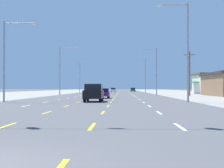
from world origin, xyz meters
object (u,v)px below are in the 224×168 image
Objects in this scene: streetlight_right_row_1 at (155,68)px; streetlight_right_row_0 at (185,46)px; streetlight_left_row_1 at (62,67)px; streetlight_left_row_2 at (81,75)px; sedan_center_turn_near at (103,93)px; streetlight_left_row_0 at (7,55)px; suv_center_turn_nearest at (94,92)px; suv_inner_left_mid at (96,90)px; hatchback_center_turn_midfar at (113,90)px; hatchback_far_right_far at (133,90)px; streetlight_right_row_2 at (144,73)px.

streetlight_right_row_0 is at bearing -89.87° from streetlight_right_row_1.
streetlight_left_row_2 is (0.15, 33.51, -0.31)m from streetlight_left_row_1.
streetlight_right_row_0 is at bearing -53.09° from sedan_center_turn_near.
suv_center_turn_nearest is at bearing 3.23° from streetlight_left_row_0.
suv_center_turn_nearest is 1.09× the size of sedan_center_turn_near.
suv_center_turn_nearest is at bearing -106.88° from streetlight_right_row_1.
streetlight_left_row_2 is (-5.99, 18.19, 4.51)m from suv_inner_left_mid.
suv_center_turn_nearest is 34.67m from streetlight_left_row_1.
streetlight_left_row_1 reaches higher than hatchback_center_turn_midfar.
streetlight_right_row_1 is 38.74m from streetlight_left_row_2.
streetlight_left_row_1 reaches higher than hatchback_far_right_far.
streetlight_right_row_2 is at bearing 59.67° from streetlight_left_row_1.
hatchback_center_turn_midfar is at bearing 59.09° from streetlight_left_row_2.
suv_inner_left_mid is at bearing -104.72° from hatchback_far_right_far.
hatchback_far_right_far is 28.35m from streetlight_left_row_2.
streetlight_right_row_2 reaches higher than streetlight_right_row_1.
streetlight_left_row_2 reaches higher than suv_inner_left_mid.
streetlight_left_row_2 is at bearing 106.23° from streetlight_right_row_0.
sedan_center_turn_near is 16.88m from streetlight_left_row_0.
streetlight_right_row_2 is at bearing -82.88° from hatchback_far_right_far.
streetlight_right_row_1 is at bearing -59.89° from streetlight_left_row_2.
suv_inner_left_mid is at bearing 94.08° from suv_center_turn_nearest.
streetlight_right_row_2 is (2.80, -22.44, 5.23)m from hatchback_far_right_far.
streetlight_right_row_1 is (9.98, -49.30, 4.87)m from hatchback_center_turn_midfar.
sedan_center_turn_near is 69.91m from hatchback_center_turn_midfar.
streetlight_right_row_0 is 1.03× the size of streetlight_right_row_2.
streetlight_right_row_1 is at bearing -78.56° from hatchback_center_turn_midfar.
streetlight_right_row_0 is 38.85m from streetlight_left_row_1.
streetlight_right_row_0 reaches higher than sedan_center_turn_near.
streetlight_right_row_1 is 0.93× the size of streetlight_right_row_2.
streetlight_left_row_1 reaches higher than streetlight_right_row_1.
streetlight_left_row_2 reaches higher than hatchback_center_turn_midfar.
streetlight_left_row_2 is (-19.43, 33.51, -0.12)m from streetlight_right_row_1.
streetlight_right_row_1 is (13.45, -15.33, 4.63)m from suv_inner_left_mid.
streetlight_left_row_1 is at bearing 115.80° from sedan_center_turn_near.
streetlight_left_row_0 is at bearing -96.60° from hatchback_center_turn_midfar.
suv_center_turn_nearest is 0.50× the size of streetlight_right_row_1.
hatchback_far_right_far is at bearing 84.89° from sedan_center_turn_near.
streetlight_right_row_2 is (19.59, 67.02, 0.82)m from streetlight_left_row_0.
suv_center_turn_nearest is 67.42m from streetlight_right_row_2.
streetlight_left_row_0 is at bearing -90.11° from streetlight_left_row_2.
streetlight_left_row_1 is 0.97× the size of streetlight_right_row_2.
hatchback_far_right_far is at bearing 42.70° from hatchback_center_turn_midfar.
streetlight_left_row_1 is at bearing -120.33° from streetlight_right_row_2.
suv_inner_left_mid is 0.46× the size of streetlight_right_row_2.
sedan_center_turn_near is at bearing -83.92° from suv_inner_left_mid.
streetlight_right_row_2 reaches higher than streetlight_left_row_0.
streetlight_left_row_0 is 33.52m from streetlight_left_row_1.
streetlight_left_row_2 is (0.12, 67.02, 0.35)m from streetlight_left_row_0.
streetlight_right_row_0 reaches higher than streetlight_left_row_1.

